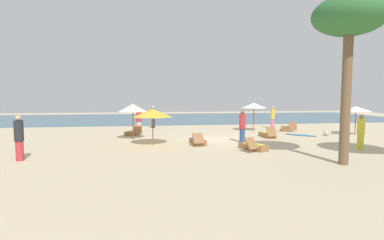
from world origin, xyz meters
TOP-DOWN VIEW (x-y plane):
  - ground_plane at (0.00, 0.00)m, footprint 60.00×60.00m
  - ocean_water at (0.00, 17.00)m, footprint 48.00×16.00m
  - umbrella_0 at (-5.22, 0.73)m, footprint 1.76×1.76m
  - umbrella_1 at (9.52, 0.72)m, footprint 1.97×1.97m
  - umbrella_2 at (-4.06, -1.38)m, footprint 2.13×2.13m
  - umbrella_3 at (3.51, 3.91)m, footprint 1.91×1.91m
  - lounger_0 at (6.05, 3.78)m, footprint 1.18×1.76m
  - lounger_1 at (-5.30, 2.97)m, footprint 1.22×1.73m
  - lounger_2 at (-1.61, -1.52)m, footprint 0.79×1.75m
  - lounger_3 at (3.27, 0.60)m, footprint 0.62×1.63m
  - lounger_4 at (0.84, -3.57)m, footprint 1.29×1.76m
  - person_0 at (-9.59, -4.54)m, footprint 0.51×0.51m
  - person_1 at (-4.99, 4.44)m, footprint 0.51×0.51m
  - person_2 at (5.69, 5.52)m, footprint 0.40×0.40m
  - person_3 at (-3.93, 7.19)m, footprint 0.36×0.36m
  - person_4 at (6.24, -4.12)m, footprint 0.50×0.50m
  - person_5 at (1.00, -1.26)m, footprint 0.43×0.43m
  - palm_1 at (3.29, -7.06)m, footprint 2.75×2.75m
  - dog at (7.48, 0.78)m, footprint 0.44×0.74m
  - surfboard at (5.84, 1.17)m, footprint 1.85×1.88m

SIDE VIEW (x-z plane):
  - ground_plane at x=0.00m, z-range 0.00..0.00m
  - ocean_water at x=0.00m, z-range 0.00..0.06m
  - surfboard at x=5.84m, z-range 0.00..0.07m
  - lounger_0 at x=6.05m, z-range -0.19..0.53m
  - lounger_1 at x=-5.30m, z-range -0.20..0.54m
  - lounger_2 at x=-1.61m, z-range -0.17..0.52m
  - dog at x=7.48m, z-range 0.01..0.34m
  - lounger_4 at x=0.84m, z-range -0.17..0.53m
  - lounger_3 at x=3.27m, z-range -0.20..0.55m
  - person_1 at x=-4.99m, z-range 0.00..1.75m
  - person_4 at x=6.24m, z-range 0.00..1.76m
  - person_2 at x=5.69m, z-range 0.02..1.81m
  - person_5 at x=1.00m, z-range 0.01..1.86m
  - person_3 at x=-3.93m, z-range 0.02..1.85m
  - person_0 at x=-9.59m, z-range 0.01..1.91m
  - umbrella_2 at x=-4.06m, z-range 0.77..2.74m
  - umbrella_1 at x=9.52m, z-range 0.81..2.77m
  - umbrella_3 at x=3.51m, z-range 0.87..3.00m
  - umbrella_0 at x=-5.22m, z-range 0.86..3.05m
  - palm_1 at x=3.29m, z-range 2.30..8.77m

